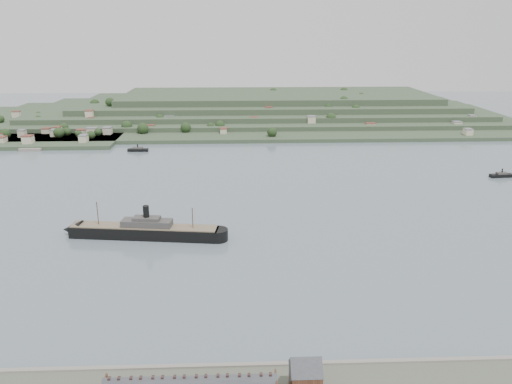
{
  "coord_description": "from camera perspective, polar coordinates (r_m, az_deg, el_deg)",
  "views": [
    {
      "loc": [
        5.73,
        -301.28,
        117.69
      ],
      "look_at": [
        18.69,
        30.0,
        9.62
      ],
      "focal_mm": 35.0,
      "sensor_mm": 36.0,
      "label": 1
    }
  ],
  "objects": [
    {
      "name": "ground",
      "position": [
        323.5,
        -3.11,
        -3.31
      ],
      "size": [
        1400.0,
        1400.0,
        0.0
      ],
      "primitive_type": "plane",
      "color": "slate",
      "rests_on": "ground"
    },
    {
      "name": "gabled_building",
      "position": [
        176.95,
        5.67,
        -20.28
      ],
      "size": [
        10.4,
        10.18,
        14.09
      ],
      "color": "#4B291A",
      "rests_on": "ground"
    },
    {
      "name": "far_peninsula",
      "position": [
        702.74,
        -0.41,
        9.39
      ],
      "size": [
        760.0,
        309.0,
        30.0
      ],
      "color": "#30432D",
      "rests_on": "ground"
    },
    {
      "name": "steamship",
      "position": [
        304.14,
        -13.08,
        -4.3
      ],
      "size": [
        100.09,
        23.56,
        24.04
      ],
      "color": "black",
      "rests_on": "ground"
    },
    {
      "name": "ferry_west",
      "position": [
        522.01,
        -13.35,
        4.74
      ],
      "size": [
        20.67,
        6.55,
        7.67
      ],
      "color": "black",
      "rests_on": "ground"
    },
    {
      "name": "ferry_east",
      "position": [
        465.77,
        26.26,
        1.74
      ],
      "size": [
        20.02,
        7.19,
        7.35
      ],
      "color": "black",
      "rests_on": "ground"
    }
  ]
}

